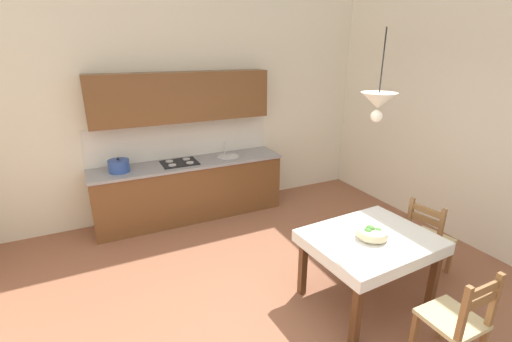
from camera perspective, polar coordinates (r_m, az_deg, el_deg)
The scene contains 9 objects.
ground_plane at distance 3.81m, azimuth 3.03°, elevation -23.22°, with size 6.65×6.30×0.10m, color #935B42.
wall_back at distance 5.55m, azimuth -11.58°, elevation 14.02°, with size 6.65×0.12×4.09m, color silver.
wall_right at distance 5.12m, azimuth 36.08°, elevation 10.36°, with size 0.12×6.30×4.09m, color silver.
kitchen_cabinetry at distance 5.44m, azimuth -10.94°, elevation 1.13°, with size 2.85×0.63×2.20m.
dining_table at distance 3.81m, azimuth 17.90°, elevation -11.77°, with size 1.28×1.04×0.75m.
dining_chair_camera_side at distance 3.49m, azimuth 29.69°, elevation -20.35°, with size 0.42×0.42×0.93m.
dining_chair_window_side at distance 4.58m, azimuth 26.06°, elevation -9.89°, with size 0.48×0.48×0.93m.
fruit_bowl at distance 3.68m, azimuth 18.25°, elevation -9.46°, with size 0.30×0.30×0.12m.
pendant_lamp at distance 3.38m, azimuth 19.17°, elevation 10.56°, with size 0.32×0.32×0.80m.
Camera 1 is at (-1.39, -2.44, 2.53)m, focal length 24.72 mm.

